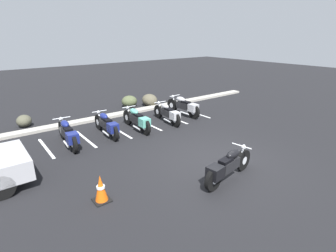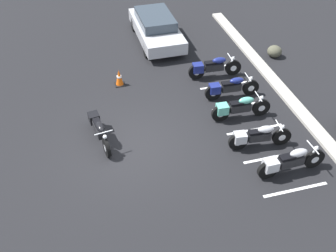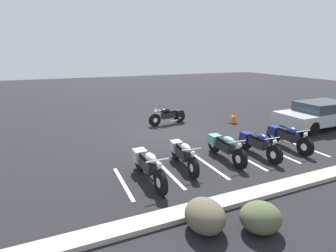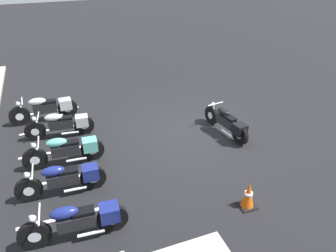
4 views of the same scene
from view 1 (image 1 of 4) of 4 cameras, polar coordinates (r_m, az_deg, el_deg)
ground at (r=8.55m, az=10.21°, el=-7.61°), size 60.00×60.00×0.00m
motorcycle_black_featured at (r=7.37m, az=12.81°, el=-8.50°), size 2.14×0.69×0.84m
parked_bike_0 at (r=10.01m, az=-20.98°, el=-1.59°), size 0.64×2.27×0.89m
parked_bike_1 at (r=10.62m, az=-13.19°, el=0.29°), size 0.61×2.19×0.86m
parked_bike_2 at (r=11.02m, az=-6.73°, el=1.41°), size 0.62×2.23×0.88m
parked_bike_3 at (r=11.87m, az=-0.06°, el=2.79°), size 0.62×2.16×0.85m
parked_bike_4 at (r=12.99m, az=3.55°, el=4.34°), size 0.64×2.29×0.90m
concrete_curb at (r=13.36m, az=-10.28°, el=2.62°), size 18.00×0.50×0.12m
landscape_rock_0 at (r=14.75m, az=-8.41°, el=5.34°), size 1.00×0.94×0.63m
landscape_rock_1 at (r=14.85m, az=-4.03°, el=5.66°), size 0.86×1.00×0.67m
landscape_rock_2 at (r=13.00m, az=-28.84°, el=0.97°), size 0.88×0.88×0.53m
traffic_cone at (r=6.64m, az=-14.41°, el=-13.14°), size 0.40×0.40×0.70m
stall_line_0 at (r=10.30m, az=-25.00°, el=-4.39°), size 0.10×2.10×0.00m
stall_line_1 at (r=10.64m, az=-17.47°, el=-2.69°), size 0.10×2.10×0.00m
stall_line_2 at (r=11.16m, az=-10.54°, el=-1.07°), size 0.10×2.10×0.00m
stall_line_3 at (r=11.83m, az=-4.31°, el=0.39°), size 0.10×2.10×0.00m
stall_line_4 at (r=12.63m, az=1.18°, el=1.68°), size 0.10×2.10×0.00m
stall_line_5 at (r=13.54m, az=5.99°, el=2.80°), size 0.10×2.10×0.00m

